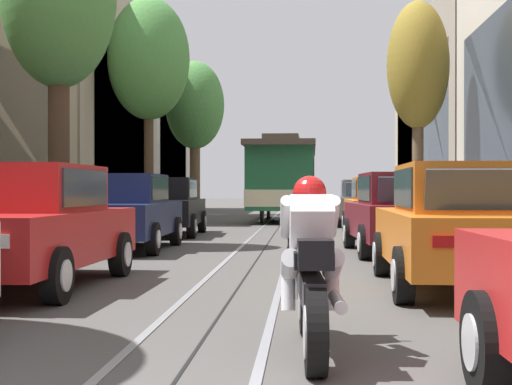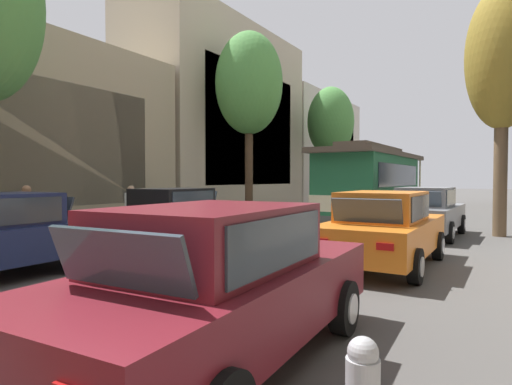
{
  "view_description": "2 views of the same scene",
  "coord_description": "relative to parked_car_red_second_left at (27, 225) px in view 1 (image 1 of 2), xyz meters",
  "views": [
    {
      "loc": [
        0.85,
        -2.04,
        1.26
      ],
      "look_at": [
        -0.66,
        21.16,
        1.16
      ],
      "focal_mm": 52.25,
      "sensor_mm": 36.0,
      "label": 1
    },
    {
      "loc": [
        5.25,
        9.23,
        1.84
      ],
      "look_at": [
        -0.53,
        18.79,
        1.49
      ],
      "focal_mm": 29.85,
      "sensor_mm": 36.0,
      "label": 2
    }
  ],
  "objects": [
    {
      "name": "street_tree_kerb_right_second",
      "position": [
        7.63,
        17.66,
        4.83
      ],
      "size": [
        2.21,
        2.37,
        8.03
      ],
      "color": "brown",
      "rests_on": "ground"
    },
    {
      "name": "cable_car_trolley",
      "position": [
        2.72,
        20.3,
        0.86
      ],
      "size": [
        2.66,
        9.15,
        3.28
      ],
      "color": "#1E5B38",
      "rests_on": "ground"
    },
    {
      "name": "parked_car_navy_mid_left",
      "position": [
        -0.2,
        5.94,
        0.0
      ],
      "size": [
        2.03,
        4.37,
        1.58
      ],
      "color": "#19234C",
      "rests_on": "ground"
    },
    {
      "name": "pedestrian_on_right_pavement",
      "position": [
        -2.55,
        8.1,
        0.15
      ],
      "size": [
        0.55,
        0.35,
        1.69
      ],
      "color": "#4C4233",
      "rests_on": "ground"
    },
    {
      "name": "parked_car_grey_fifth_right",
      "position": [
        5.6,
        16.42,
        0.0
      ],
      "size": [
        2.07,
        4.39,
        1.58
      ],
      "color": "slate",
      "rests_on": "ground"
    },
    {
      "name": "parked_car_orange_fourth_right",
      "position": [
        5.66,
        10.97,
        0.0
      ],
      "size": [
        2.01,
        4.36,
        1.58
      ],
      "color": "orange",
      "rests_on": "ground"
    },
    {
      "name": "parked_car_red_second_left",
      "position": [
        0.0,
        0.0,
        0.0
      ],
      "size": [
        2.04,
        4.38,
        1.58
      ],
      "color": "red",
      "rests_on": "ground"
    },
    {
      "name": "motorcycle_with_rider",
      "position": [
        3.61,
        -3.64,
        -0.15
      ],
      "size": [
        0.56,
        1.99,
        1.37
      ],
      "color": "black",
      "rests_on": "ground"
    },
    {
      "name": "parked_car_maroon_mid_right",
      "position": [
        5.46,
        5.32,
        0.0
      ],
      "size": [
        2.13,
        4.42,
        1.58
      ],
      "color": "maroon",
      "rests_on": "ground"
    },
    {
      "name": "street_tree_kerb_left_fourth",
      "position": [
        -1.85,
        27.22,
        4.54
      ],
      "size": [
        2.91,
        2.83,
        7.61
      ],
      "color": "brown",
      "rests_on": "ground"
    },
    {
      "name": "street_tree_kerb_left_mid",
      "position": [
        -2.27,
        18.25,
        5.32
      ],
      "size": [
        3.08,
        2.92,
        8.47
      ],
      "color": "#4C3826",
      "rests_on": "ground"
    },
    {
      "name": "building_facade_left",
      "position": [
        -6.42,
        17.56,
        3.36
      ],
      "size": [
        4.71,
        49.46,
        10.35
      ],
      "color": "gray",
      "rests_on": "ground"
    },
    {
      "name": "parked_car_black_fourth_left",
      "position": [
        -0.25,
        10.86,
        0.0
      ],
      "size": [
        2.11,
        4.41,
        1.58
      ],
      "color": "black",
      "rests_on": "ground"
    },
    {
      "name": "parked_car_orange_second_right",
      "position": [
        5.55,
        0.16,
        0.0
      ],
      "size": [
        2.04,
        4.38,
        1.58
      ],
      "color": "orange",
      "rests_on": "ground"
    },
    {
      "name": "ground_plane",
      "position": [
        2.72,
        12.59,
        -0.8
      ],
      "size": [
        160.0,
        160.0,
        0.0
      ],
      "primitive_type": "plane",
      "color": "#4C4947"
    },
    {
      "name": "fire_hydrant",
      "position": [
        7.17,
        4.55,
        -0.38
      ],
      "size": [
        0.4,
        0.22,
        0.84
      ],
      "color": "#B2B2B7",
      "rests_on": "ground"
    },
    {
      "name": "trolley_track_rails",
      "position": [
        2.72,
        15.56,
        -0.79
      ],
      "size": [
        1.14,
        57.76,
        0.01
      ],
      "color": "gray",
      "rests_on": "ground"
    },
    {
      "name": "pedestrian_on_left_pavement",
      "position": [
        -2.49,
        11.48,
        0.12
      ],
      "size": [
        0.55,
        0.39,
        1.63
      ],
      "color": "black",
      "rests_on": "ground"
    }
  ]
}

